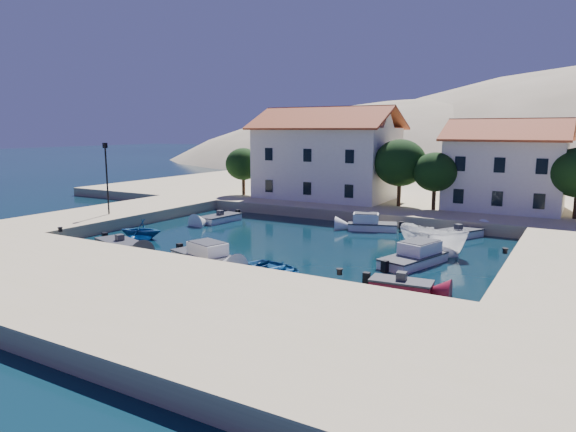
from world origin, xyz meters
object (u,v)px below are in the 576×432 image
object	(u,v)px
lamppost	(107,172)
cabin_cruiser_south	(202,255)
building_left	(327,152)
rowboat_south	(276,274)
cabin_cruiser_east	(413,257)
boat_east	(432,252)
building_mid	(506,164)

from	to	relation	value
lamppost	cabin_cruiser_south	bearing A→B (deg)	-20.95
building_left	lamppost	xyz separation A→B (m)	(-11.50, -20.00, -1.18)
rowboat_south	cabin_cruiser_south	bearing A→B (deg)	110.13
cabin_cruiser_east	boat_east	size ratio (longest dim) A/B	1.00
building_mid	cabin_cruiser_south	size ratio (longest dim) A/B	2.15
cabin_cruiser_south	rowboat_south	size ratio (longest dim) A/B	1.13
building_mid	building_left	bearing A→B (deg)	-176.82
building_mid	cabin_cruiser_south	xyz separation A→B (m)	(-14.17, -26.87, -4.75)
cabin_cruiser_south	building_mid	bearing A→B (deg)	78.42
building_mid	cabin_cruiser_south	distance (m)	30.74
boat_east	cabin_cruiser_east	bearing A→B (deg)	-162.93
cabin_cruiser_south	cabin_cruiser_east	bearing A→B (deg)	43.82
cabin_cruiser_south	rowboat_south	world-z (taller)	cabin_cruiser_south
rowboat_south	lamppost	bearing A→B (deg)	94.27
cabin_cruiser_east	lamppost	bearing A→B (deg)	107.49
building_left	building_mid	world-z (taller)	building_left
building_mid	cabin_cruiser_south	bearing A→B (deg)	-117.80
rowboat_south	cabin_cruiser_east	size ratio (longest dim) A/B	0.80
building_left	rowboat_south	world-z (taller)	building_left
lamppost	cabin_cruiser_east	xyz separation A→B (m)	(27.13, 0.30, -4.28)
building_left	cabin_cruiser_south	distance (m)	26.72
building_mid	cabin_cruiser_south	world-z (taller)	building_mid
lamppost	rowboat_south	world-z (taller)	lamppost
lamppost	boat_east	distance (m)	28.05
rowboat_south	boat_east	xyz separation A→B (m)	(6.48, 10.08, 0.00)
building_left	lamppost	distance (m)	23.10
lamppost	boat_east	world-z (taller)	lamppost
boat_east	lamppost	bearing A→B (deg)	118.62
lamppost	cabin_cruiser_south	world-z (taller)	lamppost
cabin_cruiser_east	boat_east	bearing A→B (deg)	14.10
building_left	building_mid	size ratio (longest dim) A/B	1.40
rowboat_south	building_mid	bearing A→B (deg)	2.08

